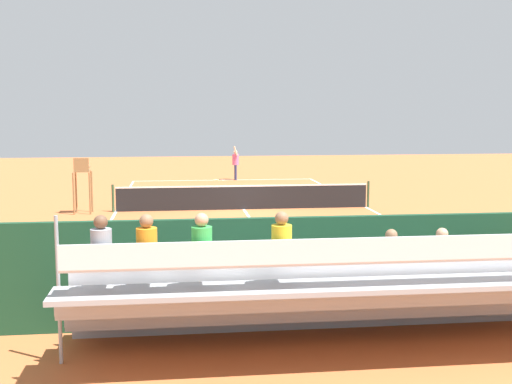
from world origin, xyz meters
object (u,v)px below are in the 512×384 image
object	(u,v)px
courtside_bench	(397,280)
tennis_player	(236,162)
bleacher_stand	(343,291)
tennis_racket	(217,180)
umpire_chair	(82,179)
tennis_ball_near	(259,187)
equipment_bag	(309,303)
tennis_net	(244,197)

from	to	relation	value
courtside_bench	tennis_player	world-z (taller)	tennis_player
bleacher_stand	courtside_bench	bearing A→B (deg)	-128.18
tennis_player	tennis_racket	bearing A→B (deg)	-3.79
umpire_chair	tennis_ball_near	world-z (taller)	umpire_chair
bleacher_stand	equipment_bag	world-z (taller)	bleacher_stand
umpire_chair	tennis_racket	bearing A→B (deg)	-117.05
courtside_bench	equipment_bag	xyz separation A→B (m)	(1.81, 0.13, -0.38)
tennis_player	tennis_ball_near	distance (m)	4.06
tennis_net	equipment_bag	xyz separation A→B (m)	(0.11, 13.40, -0.32)
equipment_bag	bleacher_stand	bearing A→B (deg)	94.18
equipment_bag	tennis_net	bearing A→B (deg)	-90.45
tennis_net	courtside_bench	size ratio (longest dim) A/B	5.72
tennis_net	tennis_player	bearing A→B (deg)	-93.60
tennis_racket	bleacher_stand	bearing A→B (deg)	90.90
tennis_racket	equipment_bag	bearing A→B (deg)	90.63
equipment_bag	tennis_player	xyz separation A→B (m)	(-0.80, -24.45, 0.84)
courtside_bench	tennis_ball_near	world-z (taller)	courtside_bench
tennis_net	tennis_ball_near	world-z (taller)	tennis_net
umpire_chair	tennis_net	bearing A→B (deg)	-177.45
courtside_bench	equipment_bag	size ratio (longest dim) A/B	2.00
courtside_bench	equipment_bag	bearing A→B (deg)	4.05
tennis_racket	tennis_player	bearing A→B (deg)	176.21
bleacher_stand	umpire_chair	xyz separation A→B (m)	(6.24, -15.11, 0.34)
bleacher_stand	umpire_chair	world-z (taller)	bleacher_stand
umpire_chair	equipment_bag	bearing A→B (deg)	114.91
tennis_net	courtside_bench	xyz separation A→B (m)	(-1.71, 13.27, 0.06)
umpire_chair	tennis_player	xyz separation A→B (m)	(-6.90, -11.33, -0.30)
tennis_player	tennis_racket	distance (m)	1.47
bleacher_stand	equipment_bag	distance (m)	2.15
courtside_bench	tennis_player	distance (m)	24.35
tennis_net	tennis_ball_near	xyz separation A→B (m)	(-1.52, -7.20, -0.47)
umpire_chair	equipment_bag	size ratio (longest dim) A/B	2.38
tennis_player	tennis_net	bearing A→B (deg)	86.40
equipment_bag	tennis_ball_near	world-z (taller)	equipment_bag
tennis_net	tennis_player	world-z (taller)	tennis_player
tennis_ball_near	umpire_chair	bearing A→B (deg)	44.07
bleacher_stand	tennis_ball_near	world-z (taller)	bleacher_stand
bleacher_stand	equipment_bag	size ratio (longest dim) A/B	10.07
tennis_player	tennis_racket	size ratio (longest dim) A/B	3.66
tennis_net	tennis_ball_near	size ratio (longest dim) A/B	156.06
tennis_net	tennis_player	size ratio (longest dim) A/B	5.35
umpire_chair	tennis_player	size ratio (longest dim) A/B	1.11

